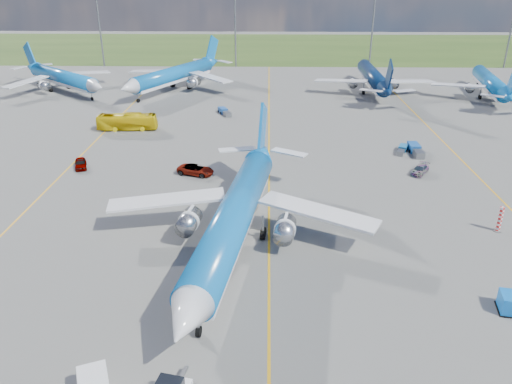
{
  "coord_description": "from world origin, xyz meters",
  "views": [
    {
      "loc": [
        -0.29,
        -42.51,
        27.39
      ],
      "look_at": [
        -1.52,
        9.28,
        4.0
      ],
      "focal_mm": 35.0,
      "sensor_mm": 36.0,
      "label": 1
    }
  ],
  "objects_px": {
    "bg_jet_nw": "(65,92)",
    "baggage_tug_w": "(402,150)",
    "bg_jet_n": "(372,92)",
    "apron_bus": "(127,122)",
    "warning_post": "(500,219)",
    "uld_container": "(510,303)",
    "service_car_b": "(196,170)",
    "baggage_tug_c": "(224,112)",
    "service_car_c": "(420,170)",
    "bg_jet_ne": "(488,97)",
    "service_car_a": "(81,163)",
    "main_airliner": "(235,248)",
    "bg_jet_nnw": "(175,90)",
    "baggage_tug_e": "(415,150)"
  },
  "relations": [
    {
      "from": "bg_jet_ne",
      "to": "bg_jet_nw",
      "type": "bearing_deg",
      "value": 8.3
    },
    {
      "from": "apron_bus",
      "to": "uld_container",
      "type": "bearing_deg",
      "value": -141.24
    },
    {
      "from": "baggage_tug_w",
      "to": "bg_jet_nnw",
      "type": "bearing_deg",
      "value": 158.97
    },
    {
      "from": "baggage_tug_w",
      "to": "service_car_a",
      "type": "bearing_deg",
      "value": -147.35
    },
    {
      "from": "warning_post",
      "to": "service_car_c",
      "type": "xyz_separation_m",
      "value": [
        -4.09,
        17.26,
        -0.89
      ]
    },
    {
      "from": "service_car_a",
      "to": "service_car_b",
      "type": "relative_size",
      "value": 0.77
    },
    {
      "from": "warning_post",
      "to": "bg_jet_nnw",
      "type": "distance_m",
      "value": 85.56
    },
    {
      "from": "bg_jet_n",
      "to": "warning_post",
      "type": "bearing_deg",
      "value": 92.06
    },
    {
      "from": "bg_jet_nnw",
      "to": "service_car_c",
      "type": "xyz_separation_m",
      "value": [
        44.92,
        -52.86,
        0.61
      ]
    },
    {
      "from": "bg_jet_nnw",
      "to": "service_car_b",
      "type": "bearing_deg",
      "value": -51.15
    },
    {
      "from": "warning_post",
      "to": "baggage_tug_w",
      "type": "distance_m",
      "value": 26.82
    },
    {
      "from": "bg_jet_nw",
      "to": "bg_jet_nnw",
      "type": "xyz_separation_m",
      "value": [
        26.22,
        2.26,
        0.0
      ]
    },
    {
      "from": "main_airliner",
      "to": "uld_container",
      "type": "distance_m",
      "value": 26.52
    },
    {
      "from": "bg_jet_nw",
      "to": "main_airliner",
      "type": "bearing_deg",
      "value": -106.04
    },
    {
      "from": "service_car_b",
      "to": "uld_container",
      "type": "bearing_deg",
      "value": -116.53
    },
    {
      "from": "uld_container",
      "to": "service_car_b",
      "type": "distance_m",
      "value": 43.97
    },
    {
      "from": "main_airliner",
      "to": "baggage_tug_w",
      "type": "height_order",
      "value": "main_airliner"
    },
    {
      "from": "bg_jet_nw",
      "to": "baggage_tug_w",
      "type": "relative_size",
      "value": 8.8
    },
    {
      "from": "bg_jet_ne",
      "to": "service_car_c",
      "type": "distance_m",
      "value": 55.62
    },
    {
      "from": "warning_post",
      "to": "main_airliner",
      "type": "height_order",
      "value": "main_airliner"
    },
    {
      "from": "service_car_c",
      "to": "service_car_b",
      "type": "bearing_deg",
      "value": -143.86
    },
    {
      "from": "service_car_c",
      "to": "bg_jet_ne",
      "type": "bearing_deg",
      "value": 92.98
    },
    {
      "from": "warning_post",
      "to": "baggage_tug_w",
      "type": "height_order",
      "value": "warning_post"
    },
    {
      "from": "warning_post",
      "to": "baggage_tug_c",
      "type": "bearing_deg",
      "value": 125.8
    },
    {
      "from": "baggage_tug_c",
      "to": "bg_jet_n",
      "type": "bearing_deg",
      "value": 7.58
    },
    {
      "from": "bg_jet_nnw",
      "to": "baggage_tug_w",
      "type": "distance_m",
      "value": 62.43
    },
    {
      "from": "bg_jet_n",
      "to": "service_car_c",
      "type": "relative_size",
      "value": 9.39
    },
    {
      "from": "service_car_b",
      "to": "main_airliner",
      "type": "bearing_deg",
      "value": -143.74
    },
    {
      "from": "baggage_tug_c",
      "to": "baggage_tug_w",
      "type": "bearing_deg",
      "value": -60.04
    },
    {
      "from": "uld_container",
      "to": "service_car_b",
      "type": "bearing_deg",
      "value": 146.94
    },
    {
      "from": "service_car_c",
      "to": "bg_jet_n",
      "type": "bearing_deg",
      "value": 120.99
    },
    {
      "from": "apron_bus",
      "to": "baggage_tug_w",
      "type": "distance_m",
      "value": 48.94
    },
    {
      "from": "bg_jet_nw",
      "to": "bg_jet_n",
      "type": "bearing_deg",
      "value": -46.85
    },
    {
      "from": "bg_jet_nw",
      "to": "service_car_c",
      "type": "relative_size",
      "value": 9.06
    },
    {
      "from": "bg_jet_nw",
      "to": "service_car_b",
      "type": "distance_m",
      "value": 64.58
    },
    {
      "from": "apron_bus",
      "to": "service_car_b",
      "type": "relative_size",
      "value": 2.06
    },
    {
      "from": "bg_jet_ne",
      "to": "baggage_tug_e",
      "type": "relative_size",
      "value": 6.65
    },
    {
      "from": "apron_bus",
      "to": "warning_post",
      "type": "bearing_deg",
      "value": -129.08
    },
    {
      "from": "main_airliner",
      "to": "service_car_b",
      "type": "distance_m",
      "value": 21.84
    },
    {
      "from": "bg_jet_ne",
      "to": "service_car_b",
      "type": "xyz_separation_m",
      "value": [
        -61.26,
        -48.75,
        0.73
      ]
    },
    {
      "from": "service_car_a",
      "to": "apron_bus",
      "type": "bearing_deg",
      "value": 64.34
    },
    {
      "from": "main_airliner",
      "to": "service_car_b",
      "type": "bearing_deg",
      "value": 117.06
    },
    {
      "from": "bg_jet_n",
      "to": "apron_bus",
      "type": "height_order",
      "value": "bg_jet_n"
    },
    {
      "from": "bg_jet_nnw",
      "to": "service_car_a",
      "type": "height_order",
      "value": "bg_jet_nnw"
    },
    {
      "from": "bg_jet_nnw",
      "to": "service_car_a",
      "type": "relative_size",
      "value": 10.06
    },
    {
      "from": "baggage_tug_c",
      "to": "service_car_c",
      "type": "bearing_deg",
      "value": -69.48
    },
    {
      "from": "warning_post",
      "to": "baggage_tug_c",
      "type": "relative_size",
      "value": 0.61
    },
    {
      "from": "main_airliner",
      "to": "bg_jet_nw",
      "type": "bearing_deg",
      "value": 130.67
    },
    {
      "from": "service_car_b",
      "to": "service_car_c",
      "type": "relative_size",
      "value": 1.27
    },
    {
      "from": "bg_jet_ne",
      "to": "service_car_a",
      "type": "height_order",
      "value": "bg_jet_ne"
    }
  ]
}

